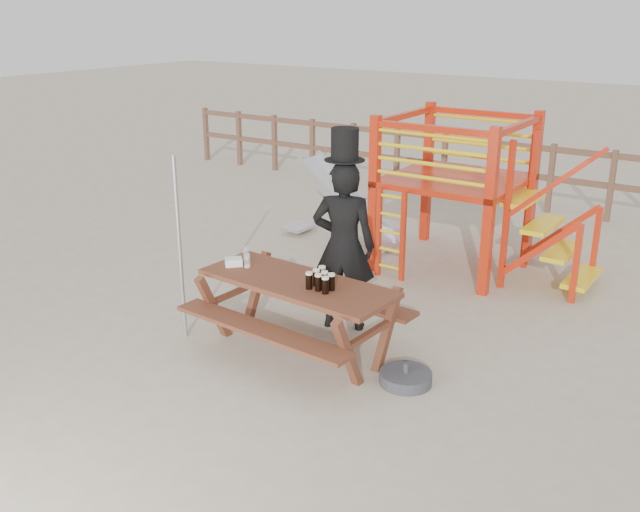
{
  "coord_description": "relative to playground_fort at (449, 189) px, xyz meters",
  "views": [
    {
      "loc": [
        3.94,
        -5.19,
        3.43
      ],
      "look_at": [
        -0.11,
        0.8,
        0.87
      ],
      "focal_mm": 40.0,
      "sensor_mm": 36.0,
      "label": 1
    }
  ],
  "objects": [
    {
      "name": "empty_glasses",
      "position": [
        -0.87,
        -3.25,
        -0.2
      ],
      "size": [
        0.23,
        0.24,
        0.15
      ],
      "color": "silver",
      "rests_on": "picnic_table"
    },
    {
      "name": "back_fence",
      "position": [
        -0.12,
        3.42,
        -0.34
      ],
      "size": [
        15.09,
        0.09,
        1.2
      ],
      "color": "brown",
      "rests_on": "ground"
    },
    {
      "name": "stout_pints",
      "position": [
        0.19,
        -3.39,
        -0.19
      ],
      "size": [
        0.27,
        0.3,
        0.17
      ],
      "color": "black",
      "rests_on": "picnic_table"
    },
    {
      "name": "picnic_table",
      "position": [
        -0.13,
        -3.36,
        -0.57
      ],
      "size": [
        2.14,
        1.54,
        0.8
      ],
      "rotation": [
        0.0,
        0.0,
        -0.06
      ],
      "color": "brown",
      "rests_on": "ground"
    },
    {
      "name": "playground_fort",
      "position": [
        0.0,
        0.0,
        0.0
      ],
      "size": [
        4.71,
        1.84,
        2.1
      ],
      "color": "red",
      "rests_on": "ground"
    },
    {
      "name": "parasol_base",
      "position": [
        1.11,
        -3.31,
        -1.01
      ],
      "size": [
        0.51,
        0.51,
        0.21
      ],
      "color": "#39393E",
      "rests_on": "ground"
    },
    {
      "name": "metal_pole",
      "position": [
        -1.36,
        -3.75,
        -0.07
      ],
      "size": [
        0.04,
        0.04,
        2.01
      ],
      "primitive_type": "cylinder",
      "color": "#B2B2B7",
      "rests_on": "ground"
    },
    {
      "name": "paper_bag",
      "position": [
        -0.95,
        -3.37,
        -0.23
      ],
      "size": [
        0.23,
        0.23,
        0.08
      ],
      "primitive_type": "cube",
      "rotation": [
        0.0,
        0.0,
        0.78
      ],
      "color": "white",
      "rests_on": "picnic_table"
    },
    {
      "name": "ground",
      "position": [
        -0.12,
        -3.58,
        -1.07
      ],
      "size": [
        60.0,
        60.0,
        0.0
      ],
      "primitive_type": "plane",
      "color": "#BCAF92",
      "rests_on": "ground"
    },
    {
      "name": "man_with_hat",
      "position": [
        -0.08,
        -2.55,
        -0.07
      ],
      "size": [
        0.81,
        0.68,
        2.24
      ],
      "rotation": [
        0.0,
        0.0,
        3.53
      ],
      "color": "black",
      "rests_on": "ground"
    }
  ]
}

